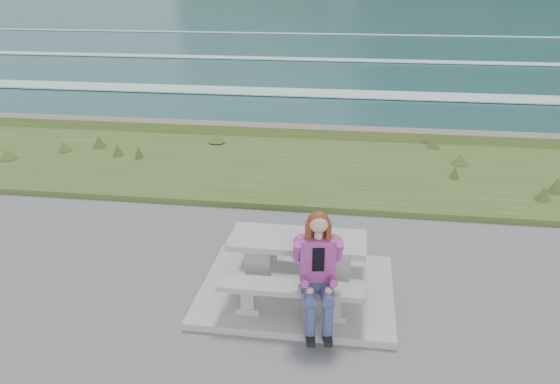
{
  "coord_description": "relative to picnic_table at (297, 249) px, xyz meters",
  "views": [
    {
      "loc": [
        0.71,
        -6.4,
        4.09
      ],
      "look_at": [
        -0.41,
        1.2,
        1.0
      ],
      "focal_mm": 35.0,
      "sensor_mm": 36.0,
      "label": 1
    }
  ],
  "objects": [
    {
      "name": "picnic_table",
      "position": [
        0.0,
        0.0,
        0.0
      ],
      "size": [
        1.8,
        0.75,
        0.75
      ],
      "color": "#999994",
      "rests_on": "concrete_slab"
    },
    {
      "name": "bench_landward",
      "position": [
        0.0,
        -0.7,
        -0.23
      ],
      "size": [
        1.8,
        0.35,
        0.45
      ],
      "color": "#999994",
      "rests_on": "concrete_slab"
    },
    {
      "name": "grass_verge",
      "position": [
        -0.0,
        5.0,
        -0.68
      ],
      "size": [
        160.0,
        4.5,
        0.22
      ],
      "primitive_type": "cube",
      "color": "#2D4F1D",
      "rests_on": "ground"
    },
    {
      "name": "bench_seaward",
      "position": [
        0.0,
        0.7,
        -0.23
      ],
      "size": [
        1.8,
        0.35,
        0.45
      ],
      "color": "#999994",
      "rests_on": "concrete_slab"
    },
    {
      "name": "concrete_slab",
      "position": [
        -0.0,
        0.0,
        -0.63
      ],
      "size": [
        2.6,
        2.1,
        0.1
      ],
      "primitive_type": "cube",
      "color": "#999994",
      "rests_on": "ground"
    },
    {
      "name": "shore_drop",
      "position": [
        -0.0,
        7.9,
        -0.68
      ],
      "size": [
        160.0,
        0.8,
        2.2
      ],
      "primitive_type": "cube",
      "color": "#65584C",
      "rests_on": "ground"
    },
    {
      "name": "seated_woman",
      "position": [
        0.34,
        -0.84,
        -0.05
      ],
      "size": [
        0.51,
        0.77,
        1.44
      ],
      "rotation": [
        0.0,
        0.0,
        0.16
      ],
      "color": "navy",
      "rests_on": "concrete_slab"
    },
    {
      "name": "ocean",
      "position": [
        -0.0,
        25.09,
        -2.42
      ],
      "size": [
        1600.0,
        1600.0,
        0.09
      ],
      "color": "#1B494E",
      "rests_on": "ground"
    }
  ]
}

